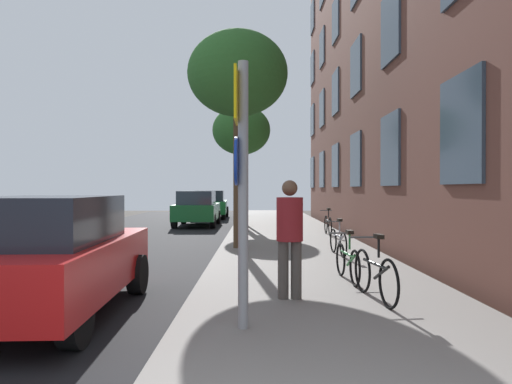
{
  "coord_description": "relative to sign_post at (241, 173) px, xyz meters",
  "views": [
    {
      "loc": [
        0.01,
        -1.75,
        1.73
      ],
      "look_at": [
        0.0,
        9.57,
        1.65
      ],
      "focal_mm": 33.4,
      "sensor_mm": 36.0,
      "label": 1
    }
  ],
  "objects": [
    {
      "name": "ground_plane",
      "position": [
        -2.24,
        11.27,
        -1.91
      ],
      "size": [
        41.8,
        41.8,
        0.0
      ],
      "primitive_type": "plane",
      "color": "#332D28"
    },
    {
      "name": "road_asphalt",
      "position": [
        -4.34,
        11.27,
        -1.9
      ],
      "size": [
        7.0,
        38.0,
        0.01
      ],
      "primitive_type": "cube",
      "color": "black",
      "rests_on": "ground"
    },
    {
      "name": "sidewalk",
      "position": [
        1.26,
        11.27,
        -1.85
      ],
      "size": [
        4.2,
        38.0,
        0.12
      ],
      "primitive_type": "cube",
      "color": "gray",
      "rests_on": "ground"
    },
    {
      "name": "building_facade",
      "position": [
        3.85,
        10.77,
        4.88
      ],
      "size": [
        0.56,
        27.0,
        13.55
      ],
      "color": "brown",
      "rests_on": "ground"
    },
    {
      "name": "sign_post",
      "position": [
        0.0,
        0.0,
        0.0
      ],
      "size": [
        0.15,
        0.6,
        3.08
      ],
      "color": "gray",
      "rests_on": "sidewalk"
    },
    {
      "name": "traffic_light",
      "position": [
        -0.36,
        15.45,
        0.54
      ],
      "size": [
        0.43,
        0.24,
        3.38
      ],
      "color": "black",
      "rests_on": "sidewalk"
    },
    {
      "name": "tree_near",
      "position": [
        -0.33,
        7.49,
        2.93
      ],
      "size": [
        2.73,
        2.73,
        5.92
      ],
      "color": "#4C3823",
      "rests_on": "sidewalk"
    },
    {
      "name": "tree_far",
      "position": [
        -0.45,
        14.8,
        2.28
      ],
      "size": [
        2.47,
        2.47,
        5.16
      ],
      "color": "brown",
      "rests_on": "sidewalk"
    },
    {
      "name": "bicycle_0",
      "position": [
        1.89,
        1.38,
        -1.41
      ],
      "size": [
        0.42,
        1.7,
        0.97
      ],
      "color": "black",
      "rests_on": "sidewalk"
    },
    {
      "name": "bicycle_1",
      "position": [
        1.77,
        2.8,
        -1.44
      ],
      "size": [
        0.42,
        1.6,
        0.9
      ],
      "color": "black",
      "rests_on": "sidewalk"
    },
    {
      "name": "bicycle_2",
      "position": [
        2.17,
        6.04,
        -1.44
      ],
      "size": [
        0.42,
        1.57,
        0.9
      ],
      "color": "black",
      "rests_on": "sidewalk"
    },
    {
      "name": "bicycle_3",
      "position": [
        2.68,
        11.07,
        -1.42
      ],
      "size": [
        0.42,
        1.68,
        0.95
      ],
      "color": "black",
      "rests_on": "sidewalk"
    },
    {
      "name": "pedestrian_0",
      "position": [
        0.67,
        1.47,
        -0.8
      ],
      "size": [
        0.55,
        0.55,
        1.74
      ],
      "color": "#4C4742",
      "rests_on": "sidewalk"
    },
    {
      "name": "car_0",
      "position": [
        -2.6,
        0.89,
        -1.07
      ],
      "size": [
        2.0,
        4.27,
        1.62
      ],
      "color": "red",
      "rests_on": "road_asphalt"
    },
    {
      "name": "car_1",
      "position": [
        -2.55,
        16.51,
        -1.06
      ],
      "size": [
        1.91,
        4.21,
        1.62
      ],
      "color": "#19662D",
      "rests_on": "road_asphalt"
    },
    {
      "name": "car_2",
      "position": [
        -2.51,
        22.25,
        -1.06
      ],
      "size": [
        2.08,
        4.46,
        1.62
      ],
      "color": "#19662D",
      "rests_on": "road_asphalt"
    }
  ]
}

